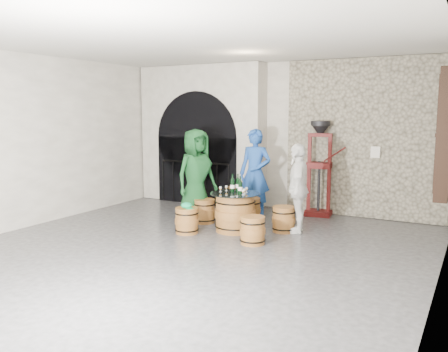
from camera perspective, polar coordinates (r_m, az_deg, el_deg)
The scene contains 30 objects.
ground at distance 7.27m, azimuth -5.28°, elevation -9.46°, with size 8.00×8.00×0.00m, color #303033.
wall_back at distance 10.51m, azimuth 6.93°, elevation 4.76°, with size 8.00×8.00×0.00m, color silver.
wall_left at distance 9.38m, azimuth -23.47°, elevation 3.80°, with size 8.00×8.00×0.00m, color silver.
wall_right at distance 5.78m, azimuth 24.64°, elevation 1.57°, with size 8.00×8.00×0.00m, color silver.
ceiling at distance 7.01m, azimuth -5.62°, elevation 16.35°, with size 8.00×8.00×0.00m, color beige.
stone_facing_panel at distance 9.92m, azimuth 16.52°, elevation 4.31°, with size 3.20×0.12×3.18m, color #9F967E.
arched_opening at distance 11.13m, azimuth -2.73°, elevation 4.89°, with size 3.10×0.60×3.19m.
shuttered_window at distance 8.16m, azimuth 25.15°, elevation 4.59°, with size 0.23×1.10×2.00m.
barrel_table at distance 8.54m, azimuth 1.34°, elevation -4.39°, with size 0.90×0.90×0.70m.
barrel_stool_left at distance 9.22m, azimuth -2.36°, elevation -4.24°, with size 0.43×0.43×0.46m.
barrel_stool_far at distance 9.38m, azimuth 3.16°, elevation -4.03°, with size 0.43×0.43×0.46m.
barrel_stool_right at distance 8.60m, azimuth 7.19°, elevation -5.19°, with size 0.43×0.43×0.46m.
barrel_stool_near_right at distance 7.78m, azimuth 3.47°, elevation -6.54°, with size 0.43×0.43×0.46m.
barrel_stool_near_left at distance 8.45m, azimuth -4.51°, elevation -5.38°, with size 0.43×0.43×0.46m.
green_cap at distance 8.39m, azimuth -4.51°, elevation -3.57°, with size 0.24×0.19×0.10m.
person_green at distance 9.29m, azimuth -3.37°, elevation 0.09°, with size 0.88×0.58×1.81m, color #11401B.
person_blue at distance 9.55m, azimuth 3.76°, elevation 0.28°, with size 0.66×0.43×1.80m, color #1B4699.
person_white at distance 8.51m, azimuth 8.89°, elevation -1.44°, with size 0.94×0.39×1.60m, color white.
wine_bottle_left at distance 8.56m, azimuth 1.02°, elevation -1.08°, with size 0.08×0.08×0.32m.
wine_bottle_center at distance 8.33m, azimuth 1.95°, elevation -1.33°, with size 0.08×0.08×0.32m.
wine_bottle_right at distance 8.61m, azimuth 1.68°, elevation -1.02°, with size 0.08×0.08×0.32m.
tasting_glass_a at distance 8.60m, azimuth -0.43°, elevation -1.59°, with size 0.05×0.05×0.10m, color #AF7622, non-canonical shape.
tasting_glass_b at distance 8.36m, azimuth 2.48°, elevation -1.87°, with size 0.05×0.05×0.10m, color #AF7622, non-canonical shape.
tasting_glass_c at distance 8.68m, azimuth 1.33°, elevation -1.50°, with size 0.05×0.05×0.10m, color #AF7622, non-canonical shape.
tasting_glass_d at distance 8.53m, azimuth 2.72°, elevation -1.68°, with size 0.05×0.05×0.10m, color #AF7622, non-canonical shape.
tasting_glass_e at distance 8.27m, azimuth 2.31°, elevation -1.98°, with size 0.05×0.05×0.10m, color #AF7622, non-canonical shape.
tasting_glass_f at distance 8.71m, azimuth 0.28°, elevation -1.47°, with size 0.05×0.05×0.10m, color #AF7622, non-canonical shape.
side_barrel at distance 9.85m, azimuth 1.75°, elevation -3.03°, with size 0.45×0.45×0.60m.
corking_press at distance 9.89m, azimuth 11.42°, elevation 1.78°, with size 0.83×0.50×1.95m.
control_box at distance 9.81m, azimuth 17.79°, elevation 2.76°, with size 0.18×0.10×0.22m, color silver.
Camera 1 is at (3.90, -5.74, 2.17)m, focal length 38.00 mm.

